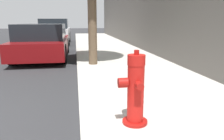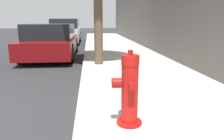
% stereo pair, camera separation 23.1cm
% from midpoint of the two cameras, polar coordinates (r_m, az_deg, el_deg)
% --- Properties ---
extents(sidewalk_slab, '(2.90, 40.00, 0.13)m').
position_cam_midpoint_polar(sidewalk_slab, '(3.02, 18.94, -14.03)').
color(sidewalk_slab, beige).
rests_on(sidewalk_slab, ground_plane).
extents(fire_hydrant, '(0.38, 0.40, 0.93)m').
position_cam_midpoint_polar(fire_hydrant, '(2.68, 3.59, -5.38)').
color(fire_hydrant, '#A91511').
rests_on(fire_hydrant, sidewalk_slab).
extents(parked_car_near, '(1.80, 4.22, 1.27)m').
position_cam_midpoint_polar(parked_car_near, '(8.69, -18.38, 7.05)').
color(parked_car_near, maroon).
rests_on(parked_car_near, ground_plane).
extents(parked_car_mid, '(1.74, 3.84, 1.50)m').
position_cam_midpoint_polar(parked_car_mid, '(13.98, -15.13, 9.60)').
color(parked_car_mid, silver).
rests_on(parked_car_mid, ground_plane).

